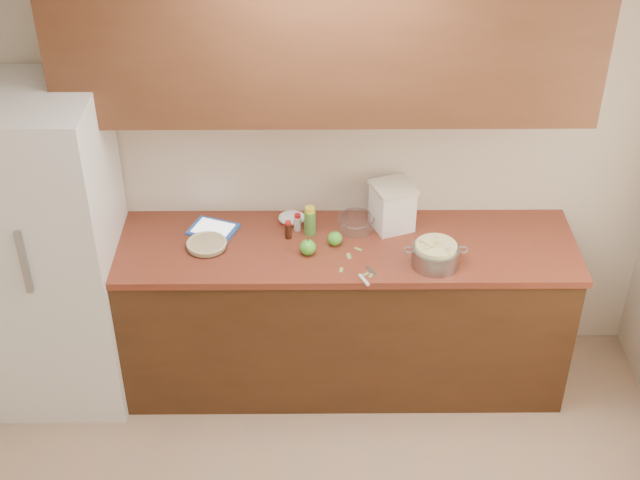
{
  "coord_description": "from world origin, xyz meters",
  "views": [
    {
      "loc": [
        -0.06,
        -2.35,
        3.59
      ],
      "look_at": [
        -0.03,
        1.43,
        0.98
      ],
      "focal_mm": 50.0,
      "sensor_mm": 36.0,
      "label": 1
    }
  ],
  "objects_px": {
    "pie": "(207,244)",
    "tablet": "(213,229)",
    "colander": "(435,255)",
    "flour_canister": "(392,206)"
  },
  "relations": [
    {
      "from": "colander",
      "to": "tablet",
      "type": "distance_m",
      "value": 1.2
    },
    {
      "from": "pie",
      "to": "colander",
      "type": "xyz_separation_m",
      "value": [
        1.17,
        -0.16,
        0.04
      ]
    },
    {
      "from": "tablet",
      "to": "colander",
      "type": "bearing_deg",
      "value": 5.82
    },
    {
      "from": "pie",
      "to": "colander",
      "type": "bearing_deg",
      "value": -7.66
    },
    {
      "from": "flour_canister",
      "to": "tablet",
      "type": "bearing_deg",
      "value": -177.96
    },
    {
      "from": "flour_canister",
      "to": "colander",
      "type": "bearing_deg",
      "value": -60.78
    },
    {
      "from": "flour_canister",
      "to": "tablet",
      "type": "relative_size",
      "value": 0.92
    },
    {
      "from": "colander",
      "to": "flour_canister",
      "type": "distance_m",
      "value": 0.41
    },
    {
      "from": "pie",
      "to": "tablet",
      "type": "bearing_deg",
      "value": 83.1
    },
    {
      "from": "pie",
      "to": "tablet",
      "type": "distance_m",
      "value": 0.16
    }
  ]
}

